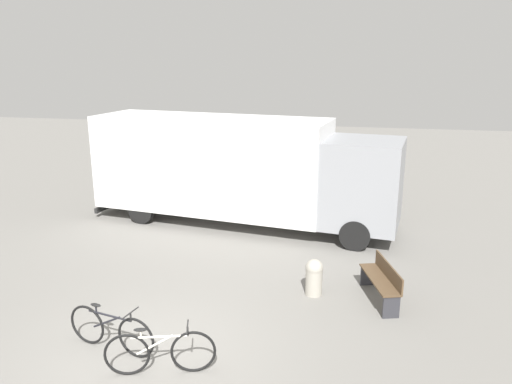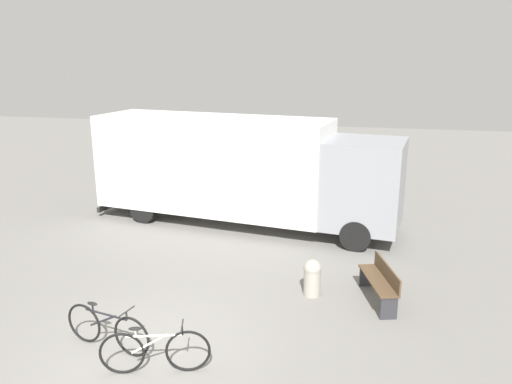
{
  "view_description": "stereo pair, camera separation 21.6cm",
  "coord_description": "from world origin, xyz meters",
  "px_view_note": "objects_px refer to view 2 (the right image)",
  "views": [
    {
      "loc": [
        3.35,
        -7.08,
        5.04
      ],
      "look_at": [
        0.85,
        4.87,
        1.69
      ],
      "focal_mm": 35.0,
      "sensor_mm": 36.0,
      "label": 1
    },
    {
      "loc": [
        3.56,
        -7.03,
        5.04
      ],
      "look_at": [
        0.85,
        4.87,
        1.69
      ],
      "focal_mm": 35.0,
      "sensor_mm": 36.0,
      "label": 2
    }
  ],
  "objects_px": {
    "bicycle_middle": "(155,351)",
    "bollard_near_bench": "(312,276)",
    "delivery_truck": "(240,168)",
    "bicycle_near": "(107,328)",
    "park_bench": "(381,281)"
  },
  "relations": [
    {
      "from": "delivery_truck",
      "to": "bicycle_middle",
      "type": "xyz_separation_m",
      "value": [
        0.55,
        -7.63,
        -1.38
      ]
    },
    {
      "from": "bicycle_near",
      "to": "park_bench",
      "type": "bearing_deg",
      "value": 43.47
    },
    {
      "from": "delivery_truck",
      "to": "bicycle_middle",
      "type": "bearing_deg",
      "value": -77.91
    },
    {
      "from": "delivery_truck",
      "to": "bollard_near_bench",
      "type": "distance_m",
      "value": 5.27
    },
    {
      "from": "park_bench",
      "to": "bicycle_near",
      "type": "bearing_deg",
      "value": 104.46
    },
    {
      "from": "park_bench",
      "to": "delivery_truck",
      "type": "bearing_deg",
      "value": 27.3
    },
    {
      "from": "bicycle_middle",
      "to": "bollard_near_bench",
      "type": "xyz_separation_m",
      "value": [
        2.18,
        3.33,
        0.04
      ]
    },
    {
      "from": "delivery_truck",
      "to": "bollard_near_bench",
      "type": "bearing_deg",
      "value": -49.58
    },
    {
      "from": "bollard_near_bench",
      "to": "bicycle_near",
      "type": "bearing_deg",
      "value": -138.9
    },
    {
      "from": "park_bench",
      "to": "bollard_near_bench",
      "type": "bearing_deg",
      "value": 73.76
    },
    {
      "from": "park_bench",
      "to": "bicycle_middle",
      "type": "relative_size",
      "value": 0.94
    },
    {
      "from": "bicycle_middle",
      "to": "park_bench",
      "type": "bearing_deg",
      "value": 26.35
    },
    {
      "from": "park_bench",
      "to": "bicycle_middle",
      "type": "height_order",
      "value": "bicycle_middle"
    },
    {
      "from": "delivery_truck",
      "to": "bicycle_near",
      "type": "distance_m",
      "value": 7.32
    },
    {
      "from": "bicycle_middle",
      "to": "bollard_near_bench",
      "type": "bearing_deg",
      "value": 40.35
    }
  ]
}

